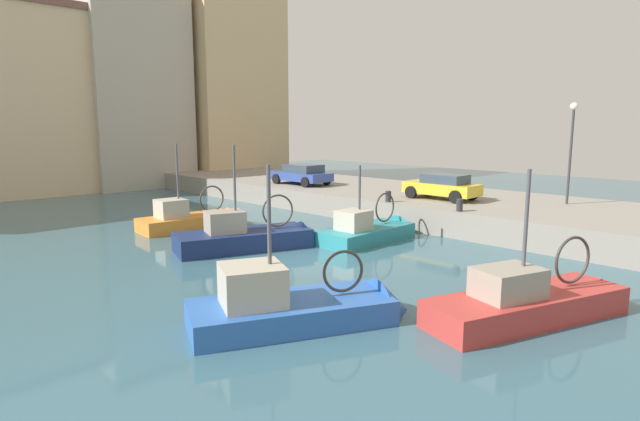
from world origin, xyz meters
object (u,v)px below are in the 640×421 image
Objects in this scene: fishing_boat_navy at (252,245)px; mooring_bollard_mid at (460,205)px; fishing_boat_red at (535,313)px; fishing_boat_orange at (195,225)px; fishing_boat_teal at (372,237)px; fishing_boat_blue at (304,317)px; mooring_bollard_north at (388,196)px; parked_car_yellow at (442,186)px; quay_streetlamp at (572,136)px; parked_car_blue at (302,174)px.

mooring_bollard_mid is (7.78, -4.86, 1.36)m from fishing_boat_navy.
mooring_bollard_mid is (7.25, 6.63, 1.35)m from fishing_boat_red.
fishing_boat_orange reaches higher than fishing_boat_teal.
fishing_boat_orange is at bearing 125.27° from mooring_bollard_mid.
fishing_boat_blue is at bearing -167.30° from mooring_bollard_mid.
fishing_boat_navy is 11.76× the size of mooring_bollard_north.
parked_car_yellow is at bearing -37.22° from fishing_boat_orange.
fishing_boat_orange reaches higher than fishing_boat_blue.
fishing_boat_red reaches higher than fishing_boat_teal.
fishing_boat_navy reaches higher than fishing_boat_red.
fishing_boat_orange is at bearing 118.03° from fishing_boat_teal.
parked_car_yellow is at bearing 44.19° from mooring_bollard_mid.
fishing_boat_navy reaches higher than mooring_bollard_mid.
parked_car_yellow is (14.54, 5.32, 1.72)m from fishing_boat_blue.
fishing_boat_navy is 1.34× the size of quay_streetlamp.
mooring_bollard_north is 9.10m from quay_streetlamp.
mooring_bollard_mid is at bearing -54.73° from fishing_boat_orange.
parked_car_blue reaches higher than mooring_bollard_mid.
quay_streetlamp is at bearing -60.37° from parked_car_yellow.
parked_car_blue is at bearing 64.14° from fishing_boat_red.
fishing_boat_red is at bearing -87.35° from fishing_boat_navy.
fishing_boat_red is 1.08× the size of fishing_boat_blue.
mooring_bollard_mid is (11.81, 2.66, 1.32)m from fishing_boat_blue.
fishing_boat_blue is 1.51× the size of parked_car_blue.
fishing_boat_orange is 13.67m from fishing_boat_blue.
parked_car_blue is at bearing 80.57° from mooring_bollard_mid.
quay_streetlamp is at bearing -48.92° from mooring_bollard_north.
fishing_boat_teal reaches higher than parked_car_blue.
fishing_boat_orange is 18.59m from quay_streetlamp.
mooring_bollard_mid is at bearing 12.70° from fishing_boat_blue.
parked_car_blue is at bearing 63.07° from fishing_boat_teal.
fishing_boat_red is at bearing -124.29° from mooring_bollard_north.
fishing_boat_red is at bearing -90.08° from fishing_boat_orange.
parked_car_yellow is 6.45m from quay_streetlamp.
quay_streetlamp is at bearing 0.59° from fishing_boat_blue.
fishing_boat_red is 9.92m from mooring_bollard_mid.
parked_car_blue is at bearing 103.18° from quay_streetlamp.
fishing_boat_blue is at bearing -109.61° from fishing_boat_orange.
quay_streetlamp is (12.90, 4.15, 4.33)m from fishing_boat_red.
parked_car_blue is 7.39× the size of mooring_bollard_mid.
fishing_boat_teal is 4.16m from mooring_bollard_mid.
fishing_boat_teal reaches higher than mooring_bollard_mid.
parked_car_yellow is 3.07m from mooring_bollard_north.
parked_car_yellow is at bearing 2.06° from fishing_boat_teal.
fishing_boat_teal is 3.71m from mooring_bollard_north.
mooring_bollard_north is at bearing 29.42° from fishing_boat_blue.
fishing_boat_teal is (4.14, -7.77, -0.02)m from fishing_boat_orange.
fishing_boat_navy reaches higher than fishing_boat_orange.
fishing_boat_red reaches higher than parked_car_blue.
fishing_boat_red is 12.94m from mooring_bollard_north.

